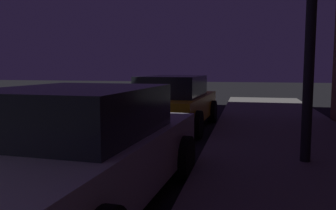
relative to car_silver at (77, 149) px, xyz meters
The scene contains 2 objects.
car_silver is the anchor object (origin of this frame).
car_yellow_cab 5.58m from the car_silver, 90.03° to the left, with size 2.09×4.16×1.43m.
Camera 1 is at (4.74, 0.05, 1.66)m, focal length 37.15 mm.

